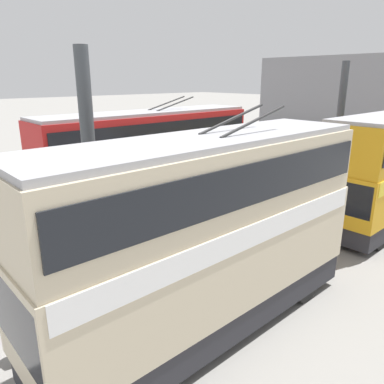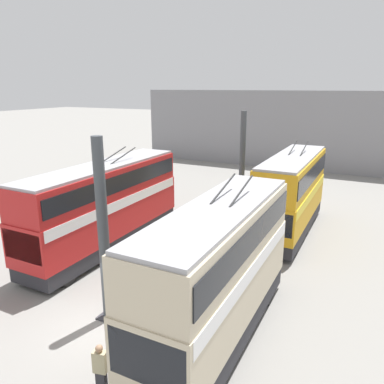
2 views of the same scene
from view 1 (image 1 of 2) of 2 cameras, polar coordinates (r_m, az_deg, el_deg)
name	(u,v)px [view 1 (image 1 of 2)]	position (r m, az deg, el deg)	size (l,w,h in m)	color
ground_plane	(80,283)	(13.14, -16.64, -13.12)	(240.00, 240.00, 0.00)	gray
support_column_near	(91,175)	(12.09, -15.14, 2.58)	(0.76, 0.76, 7.34)	#42474C
support_column_far	(339,130)	(23.67, 21.43, 8.85)	(0.76, 0.76, 7.34)	#42474C
bus_left_near	(208,226)	(9.28, 2.45, -5.19)	(9.31, 2.54, 5.77)	black
bus_right_far	(149,155)	(18.67, -6.50, 5.67)	(11.31, 2.54, 5.54)	black
person_by_left_row	(22,325)	(10.07, -24.51, -17.96)	(0.33, 0.46, 1.73)	#2D2D33
person_aisle_foreground	(117,244)	(13.56, -11.43, -7.70)	(0.43, 0.48, 1.61)	#473D33
oil_drum	(198,249)	(13.80, 0.90, -8.71)	(0.66, 0.66, 0.90)	#933828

